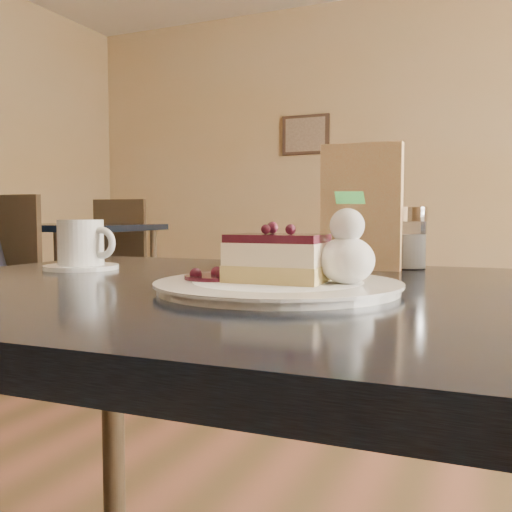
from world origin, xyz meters
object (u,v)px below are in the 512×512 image
at_px(dessert_plate, 278,287).
at_px(cheesecake_slice, 278,259).
at_px(main_table, 290,345).
at_px(bg_table_far_left, 73,328).
at_px(coffee_set, 82,247).

height_order(dessert_plate, cheesecake_slice, cheesecake_slice).
height_order(main_table, bg_table_far_left, bg_table_far_left).
bearing_deg(main_table, coffee_set, 166.74).
bearing_deg(coffee_set, main_table, -11.78).
bearing_deg(cheesecake_slice, bg_table_far_left, 134.09).
xyz_separation_m(main_table, bg_table_far_left, (-2.52, 2.42, -0.61)).
height_order(main_table, dessert_plate, dessert_plate).
distance_m(dessert_plate, bg_table_far_left, 3.60).
bearing_deg(bg_table_far_left, cheesecake_slice, -49.12).
distance_m(cheesecake_slice, bg_table_far_left, 3.61).
distance_m(dessert_plate, cheesecake_slice, 0.04).
bearing_deg(dessert_plate, coffee_set, 161.98).
bearing_deg(coffee_set, bg_table_far_left, 131.83).
xyz_separation_m(cheesecake_slice, bg_table_far_left, (-2.52, 2.47, -0.74)).
bearing_deg(main_table, dessert_plate, -90.00).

